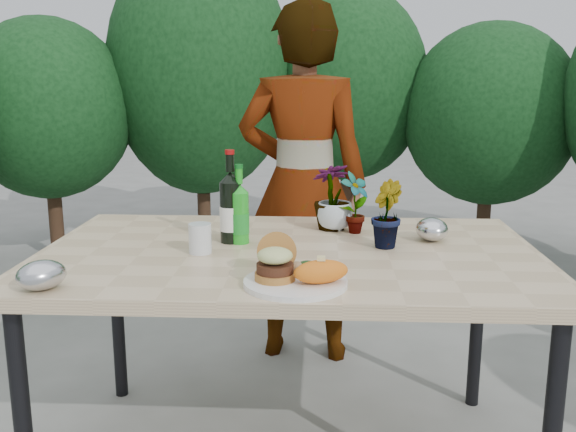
{
  "coord_description": "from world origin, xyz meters",
  "views": [
    {
      "loc": [
        0.1,
        -1.99,
        1.3
      ],
      "look_at": [
        0.0,
        -0.08,
        0.88
      ],
      "focal_mm": 40.0,
      "sensor_mm": 36.0,
      "label": 1
    }
  ],
  "objects_px": {
    "patio_table": "(289,267)",
    "person": "(303,185)",
    "dinner_plate": "(296,283)",
    "wine_bottle": "(231,209)"
  },
  "relations": [
    {
      "from": "patio_table",
      "to": "dinner_plate",
      "type": "distance_m",
      "value": 0.36
    },
    {
      "from": "dinner_plate",
      "to": "wine_bottle",
      "type": "distance_m",
      "value": 0.52
    },
    {
      "from": "patio_table",
      "to": "person",
      "type": "height_order",
      "value": "person"
    },
    {
      "from": "dinner_plate",
      "to": "person",
      "type": "height_order",
      "value": "person"
    },
    {
      "from": "dinner_plate",
      "to": "wine_bottle",
      "type": "bearing_deg",
      "value": 117.88
    },
    {
      "from": "patio_table",
      "to": "person",
      "type": "distance_m",
      "value": 0.89
    },
    {
      "from": "patio_table",
      "to": "person",
      "type": "relative_size",
      "value": 0.99
    },
    {
      "from": "dinner_plate",
      "to": "wine_bottle",
      "type": "height_order",
      "value": "wine_bottle"
    },
    {
      "from": "patio_table",
      "to": "wine_bottle",
      "type": "xyz_separation_m",
      "value": [
        -0.2,
        0.09,
        0.17
      ]
    },
    {
      "from": "patio_table",
      "to": "dinner_plate",
      "type": "relative_size",
      "value": 5.71
    }
  ]
}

